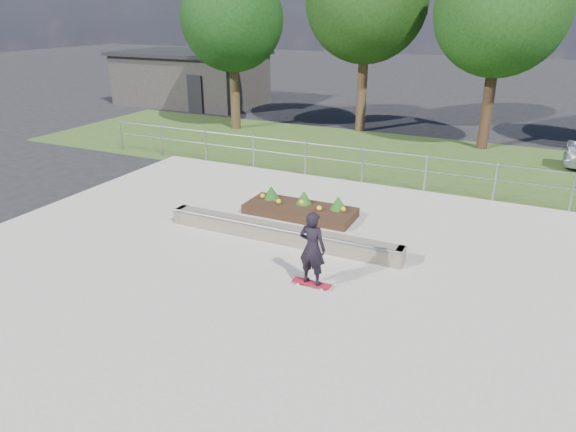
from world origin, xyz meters
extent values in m
plane|color=black|center=(0.00, 0.00, 0.00)|extent=(120.00, 120.00, 0.00)
cube|color=#324B1E|center=(0.00, 11.00, 0.01)|extent=(30.00, 8.00, 0.02)
cube|color=#A9A396|center=(0.00, 0.00, 0.03)|extent=(15.00, 15.00, 0.06)
cylinder|color=#9B9FA3|center=(-10.00, 7.50, 0.60)|extent=(0.06, 0.06, 1.20)
cylinder|color=gray|center=(-8.00, 7.50, 0.60)|extent=(0.06, 0.06, 1.20)
cylinder|color=gray|center=(-6.00, 7.50, 0.60)|extent=(0.06, 0.06, 1.20)
cylinder|color=#9C9FA4|center=(-4.00, 7.50, 0.60)|extent=(0.06, 0.06, 1.20)
cylinder|color=gray|center=(-2.00, 7.50, 0.60)|extent=(0.06, 0.06, 1.20)
cylinder|color=gray|center=(0.00, 7.50, 0.60)|extent=(0.06, 0.06, 1.20)
cylinder|color=#9C9EA4|center=(2.00, 7.50, 0.60)|extent=(0.06, 0.06, 1.20)
cylinder|color=#94989C|center=(4.00, 7.50, 0.60)|extent=(0.06, 0.06, 1.20)
cylinder|color=gray|center=(6.00, 7.50, 0.60)|extent=(0.06, 0.06, 1.20)
cylinder|color=#9A9EA3|center=(0.00, 7.50, 1.15)|extent=(20.00, 0.04, 0.04)
cylinder|color=gray|center=(0.00, 7.50, 0.70)|extent=(20.00, 0.04, 0.04)
cube|color=#2B2926|center=(-14.00, 18.00, 1.40)|extent=(8.00, 5.00, 2.80)
cube|color=black|center=(-14.00, 18.00, 2.90)|extent=(8.40, 5.40, 0.20)
cube|color=black|center=(-12.00, 15.45, 1.00)|extent=(0.90, 0.10, 2.00)
cylinder|color=#372516|center=(-8.00, 13.00, 1.46)|extent=(0.44, 0.44, 2.93)
sphere|color=black|center=(-8.00, 13.00, 4.88)|extent=(4.55, 4.55, 4.55)
cylinder|color=#382416|center=(-2.50, 15.00, 1.69)|extent=(0.44, 0.44, 3.38)
sphere|color=black|center=(-2.50, 15.00, 5.62)|extent=(5.25, 5.25, 5.25)
cylinder|color=black|center=(3.00, 14.00, 1.57)|extent=(0.44, 0.44, 3.15)
sphere|color=black|center=(3.00, 14.00, 5.25)|extent=(4.90, 4.90, 4.90)
cube|color=#675B4C|center=(-0.37, 2.27, 0.26)|extent=(6.00, 0.40, 0.40)
cylinder|color=gray|center=(-0.37, 2.07, 0.46)|extent=(6.00, 0.06, 0.06)
cube|color=brown|center=(-3.27, 2.27, 0.26)|extent=(0.15, 0.42, 0.40)
cube|color=#6A5D4E|center=(2.53, 2.27, 0.26)|extent=(0.15, 0.42, 0.40)
cube|color=black|center=(-0.64, 4.04, 0.18)|extent=(3.00, 1.20, 0.25)
sphere|color=gold|center=(-1.84, 4.14, 0.39)|extent=(0.14, 0.14, 0.14)
sphere|color=yellow|center=(-1.24, 3.94, 0.39)|extent=(0.14, 0.14, 0.14)
sphere|color=yellow|center=(-0.64, 4.14, 0.39)|extent=(0.14, 0.14, 0.14)
sphere|color=yellow|center=(-0.04, 3.94, 0.39)|extent=(0.14, 0.14, 0.14)
sphere|color=gold|center=(0.56, 4.14, 0.39)|extent=(0.14, 0.14, 0.14)
cone|color=#184614|center=(-1.64, 4.29, 0.49)|extent=(0.44, 0.44, 0.36)
cone|color=#1A4E16|center=(-0.64, 4.29, 0.49)|extent=(0.44, 0.44, 0.36)
cone|color=#194B15|center=(0.36, 4.29, 0.49)|extent=(0.44, 0.44, 0.36)
cylinder|color=silver|center=(0.90, 0.51, 0.09)|extent=(0.05, 0.03, 0.05)
cylinder|color=silver|center=(0.90, 0.69, 0.09)|extent=(0.05, 0.03, 0.05)
cylinder|color=silver|center=(1.42, 0.51, 0.09)|extent=(0.05, 0.03, 0.05)
cylinder|color=silver|center=(1.42, 0.69, 0.09)|extent=(0.05, 0.03, 0.05)
cylinder|color=gray|center=(0.90, 0.60, 0.11)|extent=(0.02, 0.18, 0.02)
cylinder|color=gray|center=(1.42, 0.60, 0.11)|extent=(0.02, 0.18, 0.02)
cube|color=maroon|center=(1.16, 0.60, 0.13)|extent=(0.80, 0.21, 0.02)
imported|color=black|center=(1.16, 0.60, 0.91)|extent=(0.59, 0.41, 1.54)
camera|label=1|loc=(4.64, -7.84, 5.28)|focal=32.00mm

